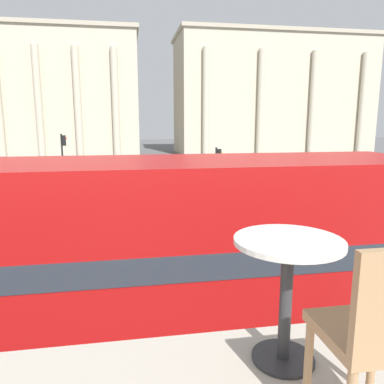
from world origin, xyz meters
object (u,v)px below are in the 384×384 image
cafe_dining_table (287,273)px  car_white (136,176)px  double_decker_bus (144,257)px  traffic_light_far (63,154)px  plaza_building_right (271,96)px  pedestrian_white (40,169)px  pedestrian_black (105,181)px  plaza_building_left (31,95)px  traffic_light_mid (218,167)px  cafe_chair_0 (379,331)px  pedestrian_yellow (263,172)px  car_black (127,208)px

cafe_dining_table → car_white: (-0.28, 27.12, -3.32)m
double_decker_bus → traffic_light_far: size_ratio=2.68×
double_decker_bus → traffic_light_far: double_decker_bus is taller
plaza_building_right → pedestrian_white: size_ratio=17.61×
pedestrian_black → plaza_building_left: bearing=-74.7°
plaza_building_right → traffic_light_mid: bearing=-115.6°
cafe_chair_0 → pedestrian_white: (-8.22, 31.27, -3.04)m
cafe_dining_table → pedestrian_yellow: size_ratio=0.41×
cafe_chair_0 → pedestrian_yellow: bearing=72.6°
double_decker_bus → cafe_dining_table: size_ratio=14.69×
double_decker_bus → cafe_chair_0: size_ratio=11.78×
car_black → plaza_building_left: bearing=30.3°
car_white → pedestrian_yellow: 9.77m
cafe_chair_0 → car_white: size_ratio=0.22×
traffic_light_far → pedestrian_white: size_ratio=2.39×
plaza_building_right → pedestrian_yellow: (-11.94, -29.71, -7.70)m
traffic_light_mid → pedestrian_black: (-6.77, 3.47, -1.21)m
pedestrian_yellow → pedestrian_black: (-11.69, -1.97, -0.05)m
cafe_chair_0 → pedestrian_yellow: cafe_chair_0 is taller
plaza_building_right → pedestrian_black: 40.27m
car_white → pedestrian_yellow: (9.55, -2.02, 0.33)m
car_black → pedestrian_yellow: bearing=-37.3°
cafe_dining_table → pedestrian_yellow: (9.28, 25.10, -2.99)m
cafe_chair_0 → pedestrian_yellow: size_ratio=0.51×
pedestrian_white → plaza_building_left: bearing=19.8°
traffic_light_far → pedestrian_white: 6.75m
plaza_building_left → car_white: bearing=-63.6°
cafe_chair_0 → car_white: bearing=93.0°
pedestrian_yellow → car_black: bearing=-1.4°
cafe_dining_table → plaza_building_right: 58.96m
cafe_dining_table → pedestrian_white: (-8.08, 30.69, -3.05)m
plaza_building_left → car_black: 40.85m
double_decker_bus → traffic_light_mid: (4.97, 14.74, -0.13)m
traffic_light_far → car_white: size_ratio=0.95×
pedestrian_black → traffic_light_mid: bearing=148.1°
cafe_chair_0 → car_black: bearing=96.0°
car_black → pedestrian_black: (-1.44, 6.95, 0.28)m
cafe_chair_0 → traffic_light_far: cafe_chair_0 is taller
cafe_chair_0 → traffic_light_mid: cafe_chair_0 is taller
traffic_light_mid → car_white: bearing=121.9°
car_black → pedestrian_white: pedestrian_white is taller
plaza_building_left → traffic_light_far: (8.55, -29.41, -5.78)m
plaza_building_left → car_black: size_ratio=7.01×
car_white → pedestrian_white: 8.59m
car_black → pedestrian_black: bearing=23.4°
car_black → pedestrian_white: (-7.11, 14.51, 0.26)m
double_decker_bus → traffic_light_mid: double_decker_bus is taller
cafe_dining_table → pedestrian_black: size_ratio=0.43×
traffic_light_mid → pedestrian_yellow: 7.42m
pedestrian_black → car_black: bearing=96.9°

